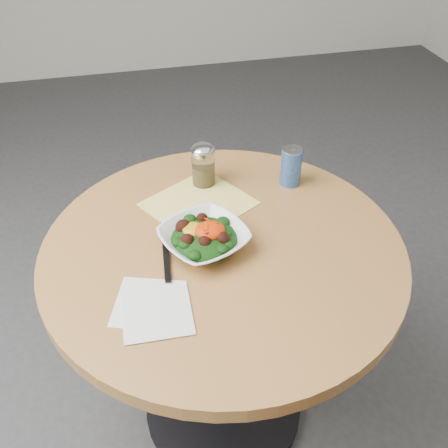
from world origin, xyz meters
name	(u,v)px	position (x,y,z in m)	size (l,w,h in m)	color
ground	(223,407)	(0.00, 0.00, 0.00)	(6.00, 6.00, 0.00)	#313134
table	(223,298)	(0.00, 0.00, 0.55)	(0.90, 0.90, 0.75)	black
cloth_napkin	(199,204)	(-0.03, 0.17, 0.75)	(0.25, 0.23, 0.00)	yellow
paper_napkins	(153,308)	(-0.19, -0.17, 0.75)	(0.18, 0.20, 0.00)	silver
salad_bowl	(204,238)	(-0.05, 0.00, 0.78)	(0.27, 0.27, 0.08)	white
fork	(166,248)	(-0.14, 0.01, 0.76)	(0.04, 0.22, 0.00)	black
spice_shaker	(203,165)	(0.01, 0.27, 0.81)	(0.07, 0.07, 0.12)	silver
beverage_can	(291,166)	(0.25, 0.22, 0.81)	(0.06, 0.06, 0.11)	navy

